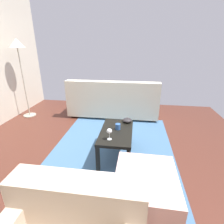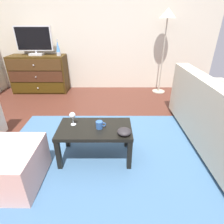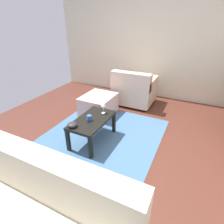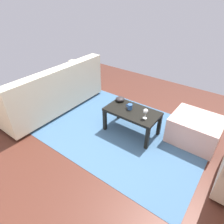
# 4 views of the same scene
# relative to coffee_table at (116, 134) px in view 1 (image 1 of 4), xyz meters

# --- Properties ---
(ground_plane) EXTENTS (5.20, 5.09, 0.05)m
(ground_plane) POSITION_rel_coffee_table_xyz_m (-0.09, 0.28, -0.37)
(ground_plane) COLOR #4F281E
(area_rug) EXTENTS (2.60, 1.90, 0.01)m
(area_rug) POSITION_rel_coffee_table_xyz_m (0.11, 0.08, -0.35)
(area_rug) COLOR #3E6287
(area_rug) RESTS_ON ground_plane
(coffee_table) EXTENTS (0.83, 0.46, 0.41)m
(coffee_table) POSITION_rel_coffee_table_xyz_m (0.00, 0.00, 0.00)
(coffee_table) COLOR black
(coffee_table) RESTS_ON ground_plane
(wine_glass) EXTENTS (0.07, 0.07, 0.16)m
(wine_glass) POSITION_rel_coffee_table_xyz_m (-0.25, 0.07, 0.18)
(wine_glass) COLOR silver
(wine_glass) RESTS_ON coffee_table
(mug) EXTENTS (0.11, 0.08, 0.08)m
(mug) POSITION_rel_coffee_table_xyz_m (0.06, -0.01, 0.10)
(mug) COLOR #2D579B
(mug) RESTS_ON coffee_table
(bowl_decorative) EXTENTS (0.15, 0.15, 0.07)m
(bowl_decorative) POSITION_rel_coffee_table_xyz_m (0.32, -0.14, 0.09)
(bowl_decorative) COLOR #272426
(bowl_decorative) RESTS_ON coffee_table
(couch_large) EXTENTS (0.85, 2.02, 0.86)m
(couch_large) POSITION_rel_coffee_table_xyz_m (1.60, 0.25, -0.02)
(couch_large) COLOR #332319
(couch_large) RESTS_ON ground_plane
(ottoman) EXTENTS (0.71, 0.61, 0.41)m
(ottoman) POSITION_rel_coffee_table_xyz_m (-0.87, -0.39, -0.15)
(ottoman) COLOR beige
(ottoman) RESTS_ON ground_plane
(standing_lamp) EXTENTS (0.32, 0.32, 1.70)m
(standing_lamp) POSITION_rel_coffee_table_xyz_m (1.27, 2.22, 1.10)
(standing_lamp) COLOR #A59E8C
(standing_lamp) RESTS_ON ground_plane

